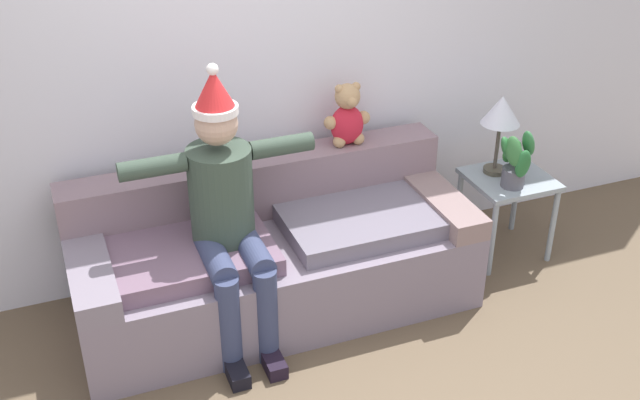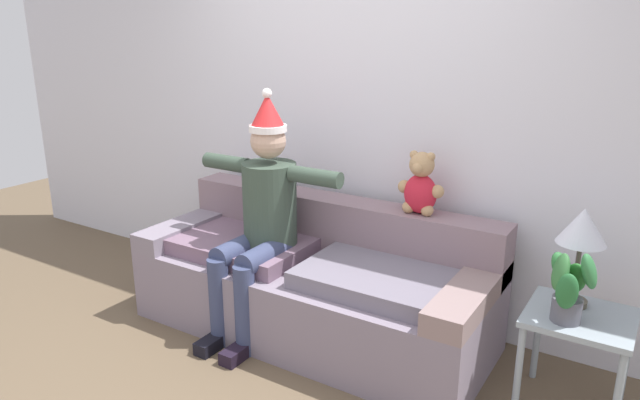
{
  "view_description": "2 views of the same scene",
  "coord_description": "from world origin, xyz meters",
  "px_view_note": "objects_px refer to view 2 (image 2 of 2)",
  "views": [
    {
      "loc": [
        -1.11,
        -2.59,
        2.83
      ],
      "look_at": [
        0.22,
        0.84,
        0.74
      ],
      "focal_mm": 44.1,
      "sensor_mm": 36.0,
      "label": 1
    },
    {
      "loc": [
        1.83,
        -1.84,
        1.91
      ],
      "look_at": [
        0.07,
        0.97,
        0.9
      ],
      "focal_mm": 32.62,
      "sensor_mm": 36.0,
      "label": 2
    }
  ],
  "objects_px": {
    "side_table": "(578,331)",
    "table_lamp": "(582,231)",
    "person_seated": "(261,213)",
    "potted_plant": "(570,287)",
    "couch": "(315,282)",
    "teddy_bear": "(421,186)"
  },
  "relations": [
    {
      "from": "side_table",
      "to": "table_lamp",
      "type": "relative_size",
      "value": 1.06
    },
    {
      "from": "table_lamp",
      "to": "person_seated",
      "type": "bearing_deg",
      "value": -172.22
    },
    {
      "from": "potted_plant",
      "to": "person_seated",
      "type": "bearing_deg",
      "value": -178.57
    },
    {
      "from": "couch",
      "to": "table_lamp",
      "type": "bearing_deg",
      "value": 3.24
    },
    {
      "from": "teddy_bear",
      "to": "side_table",
      "type": "relative_size",
      "value": 0.7
    },
    {
      "from": "side_table",
      "to": "table_lamp",
      "type": "xyz_separation_m",
      "value": [
        -0.06,
        0.09,
        0.49
      ]
    },
    {
      "from": "teddy_bear",
      "to": "table_lamp",
      "type": "height_order",
      "value": "teddy_bear"
    },
    {
      "from": "couch",
      "to": "person_seated",
      "type": "xyz_separation_m",
      "value": [
        -0.29,
        -0.16,
        0.46
      ]
    },
    {
      "from": "couch",
      "to": "teddy_bear",
      "type": "distance_m",
      "value": 0.91
    },
    {
      "from": "person_seated",
      "to": "teddy_bear",
      "type": "height_order",
      "value": "person_seated"
    },
    {
      "from": "side_table",
      "to": "potted_plant",
      "type": "xyz_separation_m",
      "value": [
        -0.05,
        -0.11,
        0.27
      ]
    },
    {
      "from": "couch",
      "to": "person_seated",
      "type": "distance_m",
      "value": 0.57
    },
    {
      "from": "couch",
      "to": "potted_plant",
      "type": "distance_m",
      "value": 1.56
    },
    {
      "from": "teddy_bear",
      "to": "potted_plant",
      "type": "xyz_separation_m",
      "value": [
        0.93,
        -0.4,
        -0.26
      ]
    },
    {
      "from": "couch",
      "to": "potted_plant",
      "type": "height_order",
      "value": "potted_plant"
    },
    {
      "from": "potted_plant",
      "to": "couch",
      "type": "bearing_deg",
      "value": 175.6
    },
    {
      "from": "teddy_bear",
      "to": "person_seated",
      "type": "bearing_deg",
      "value": -152.9
    },
    {
      "from": "person_seated",
      "to": "table_lamp",
      "type": "height_order",
      "value": "person_seated"
    },
    {
      "from": "teddy_bear",
      "to": "potted_plant",
      "type": "bearing_deg",
      "value": -23.1
    },
    {
      "from": "person_seated",
      "to": "side_table",
      "type": "bearing_deg",
      "value": 4.66
    },
    {
      "from": "couch",
      "to": "table_lamp",
      "type": "distance_m",
      "value": 1.62
    },
    {
      "from": "side_table",
      "to": "person_seated",
      "type": "bearing_deg",
      "value": -175.34
    }
  ]
}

